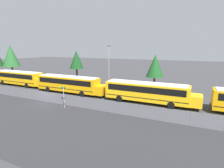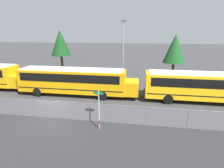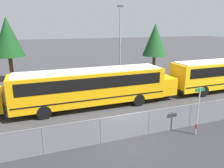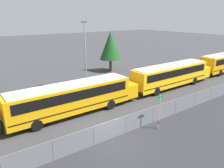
{
  "view_description": "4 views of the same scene",
  "coord_description": "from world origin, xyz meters",
  "px_view_note": "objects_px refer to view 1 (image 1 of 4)",
  "views": [
    {
      "loc": [
        19.55,
        -18.99,
        8.09
      ],
      "look_at": [
        8.02,
        6.15,
        2.3
      ],
      "focal_mm": 28.0,
      "sensor_mm": 36.0,
      "label": 1
    },
    {
      "loc": [
        6.89,
        -12.45,
        7.02
      ],
      "look_at": [
        4.14,
        5.29,
        1.63
      ],
      "focal_mm": 28.0,
      "sensor_mm": 36.0,
      "label": 2
    },
    {
      "loc": [
        -4.84,
        -10.49,
        6.42
      ],
      "look_at": [
        1.36,
        5.83,
        1.72
      ],
      "focal_mm": 35.0,
      "sensor_mm": 36.0,
      "label": 3
    },
    {
      "loc": [
        -8.65,
        -12.11,
        9.12
      ],
      "look_at": [
        4.17,
        5.58,
        2.25
      ],
      "focal_mm": 35.0,
      "sensor_mm": 36.0,
      "label": 4
    }
  ],
  "objects_px": {
    "school_bus_3": "(148,91)",
    "tree_0": "(76,60)",
    "street_sign": "(64,97)",
    "tree_3": "(155,66)",
    "tree_2": "(11,56)",
    "light_pole": "(109,65)",
    "school_bus_2": "(69,83)",
    "school_bus_1": "(19,77)"
  },
  "relations": [
    {
      "from": "tree_0",
      "to": "tree_3",
      "type": "xyz_separation_m",
      "value": [
        19.53,
        0.33,
        -0.75
      ]
    },
    {
      "from": "tree_2",
      "to": "tree_3",
      "type": "relative_size",
      "value": 1.31
    },
    {
      "from": "tree_0",
      "to": "tree_2",
      "type": "bearing_deg",
      "value": -176.5
    },
    {
      "from": "school_bus_2",
      "to": "tree_0",
      "type": "distance_m",
      "value": 13.87
    },
    {
      "from": "light_pole",
      "to": "tree_0",
      "type": "bearing_deg",
      "value": 155.33
    },
    {
      "from": "school_bus_1",
      "to": "school_bus_2",
      "type": "distance_m",
      "value": 13.86
    },
    {
      "from": "school_bus_3",
      "to": "tree_3",
      "type": "relative_size",
      "value": 2.02
    },
    {
      "from": "school_bus_2",
      "to": "tree_2",
      "type": "distance_m",
      "value": 31.21
    },
    {
      "from": "tree_0",
      "to": "tree_3",
      "type": "height_order",
      "value": "tree_0"
    },
    {
      "from": "school_bus_2",
      "to": "light_pole",
      "type": "bearing_deg",
      "value": 52.55
    },
    {
      "from": "tree_2",
      "to": "tree_3",
      "type": "distance_m",
      "value": 42.05
    },
    {
      "from": "school_bus_2",
      "to": "school_bus_3",
      "type": "bearing_deg",
      "value": 0.01
    },
    {
      "from": "school_bus_2",
      "to": "tree_3",
      "type": "height_order",
      "value": "tree_3"
    },
    {
      "from": "school_bus_1",
      "to": "light_pole",
      "type": "distance_m",
      "value": 19.72
    },
    {
      "from": "tree_3",
      "to": "street_sign",
      "type": "bearing_deg",
      "value": -114.25
    },
    {
      "from": "street_sign",
      "to": "tree_3",
      "type": "xyz_separation_m",
      "value": [
        8.43,
        18.71,
        2.79
      ]
    },
    {
      "from": "tree_2",
      "to": "light_pole",
      "type": "bearing_deg",
      "value": -6.62
    },
    {
      "from": "tree_2",
      "to": "school_bus_2",
      "type": "bearing_deg",
      "value": -19.4
    },
    {
      "from": "school_bus_3",
      "to": "light_pole",
      "type": "xyz_separation_m",
      "value": [
        -9.34,
        6.33,
        2.79
      ]
    },
    {
      "from": "light_pole",
      "to": "tree_2",
      "type": "xyz_separation_m",
      "value": [
        -34.07,
        3.95,
        1.06
      ]
    },
    {
      "from": "school_bus_2",
      "to": "school_bus_3",
      "type": "height_order",
      "value": "same"
    },
    {
      "from": "school_bus_2",
      "to": "tree_2",
      "type": "xyz_separation_m",
      "value": [
        -29.22,
        10.29,
        3.85
      ]
    },
    {
      "from": "light_pole",
      "to": "tree_2",
      "type": "bearing_deg",
      "value": 173.38
    },
    {
      "from": "school_bus_1",
      "to": "school_bus_2",
      "type": "relative_size",
      "value": 1.0
    },
    {
      "from": "school_bus_2",
      "to": "tree_3",
      "type": "distance_m",
      "value": 17.71
    },
    {
      "from": "school_bus_3",
      "to": "street_sign",
      "type": "height_order",
      "value": "school_bus_3"
    },
    {
      "from": "light_pole",
      "to": "school_bus_3",
      "type": "bearing_deg",
      "value": -34.15
    },
    {
      "from": "school_bus_3",
      "to": "tree_3",
      "type": "distance_m",
      "value": 12.33
    },
    {
      "from": "tree_0",
      "to": "tree_2",
      "type": "relative_size",
      "value": 0.84
    },
    {
      "from": "school_bus_3",
      "to": "street_sign",
      "type": "relative_size",
      "value": 4.55
    },
    {
      "from": "school_bus_2",
      "to": "street_sign",
      "type": "bearing_deg",
      "value": -57.04
    },
    {
      "from": "tree_0",
      "to": "school_bus_1",
      "type": "bearing_deg",
      "value": -122.93
    },
    {
      "from": "school_bus_1",
      "to": "light_pole",
      "type": "height_order",
      "value": "light_pole"
    },
    {
      "from": "school_bus_1",
      "to": "tree_2",
      "type": "height_order",
      "value": "tree_2"
    },
    {
      "from": "school_bus_3",
      "to": "tree_0",
      "type": "relative_size",
      "value": 1.84
    },
    {
      "from": "tree_2",
      "to": "tree_3",
      "type": "bearing_deg",
      "value": 2.32
    },
    {
      "from": "school_bus_2",
      "to": "light_pole",
      "type": "relative_size",
      "value": 1.6
    },
    {
      "from": "street_sign",
      "to": "tree_0",
      "type": "xyz_separation_m",
      "value": [
        -11.1,
        18.38,
        3.54
      ]
    },
    {
      "from": "school_bus_1",
      "to": "tree_0",
      "type": "bearing_deg",
      "value": 57.07
    },
    {
      "from": "school_bus_3",
      "to": "tree_0",
      "type": "distance_m",
      "value": 24.19
    },
    {
      "from": "school_bus_2",
      "to": "school_bus_3",
      "type": "xyz_separation_m",
      "value": [
        14.19,
        0.0,
        0.0
      ]
    },
    {
      "from": "tree_0",
      "to": "tree_2",
      "type": "height_order",
      "value": "tree_2"
    }
  ]
}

